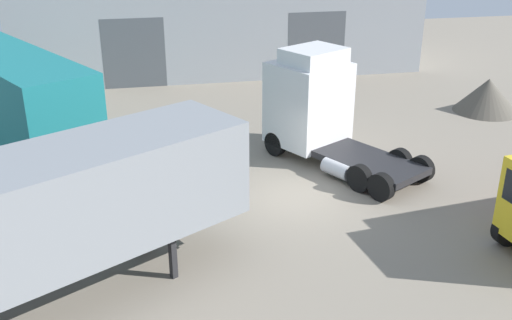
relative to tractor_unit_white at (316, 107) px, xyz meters
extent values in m
plane|color=gray|center=(-1.60, -3.18, -1.94)|extent=(60.00, 60.00, 0.00)
cube|color=#93999E|center=(-1.60, 14.59, 0.93)|extent=(22.23, 7.55, 5.74)
cube|color=#4C5156|center=(-6.49, 10.85, -0.14)|extent=(3.20, 0.08, 3.60)
cube|color=#4C5156|center=(3.29, 10.85, -0.14)|extent=(3.20, 0.08, 3.60)
cube|color=silver|center=(-0.20, 0.38, 0.06)|extent=(3.36, 3.32, 3.08)
cube|color=silver|center=(-0.10, 0.21, 1.88)|extent=(2.65, 2.49, 0.60)
cube|color=black|center=(-0.77, 1.40, 0.68)|extent=(1.87, 1.10, 1.11)
cube|color=#232326|center=(1.31, -2.30, -1.35)|extent=(3.58, 4.25, 0.24)
cylinder|color=#B2B2B7|center=(0.15, -2.27, -1.52)|extent=(1.03, 1.23, 0.56)
cylinder|color=black|center=(-1.45, 0.36, -1.47)|extent=(0.72, 0.96, 0.93)
cylinder|color=black|center=(0.47, 1.44, -1.47)|extent=(0.72, 0.96, 0.93)
cylinder|color=black|center=(0.59, -3.26, -1.47)|extent=(0.72, 0.96, 0.93)
cylinder|color=black|center=(2.50, -2.18, -1.47)|extent=(0.72, 0.96, 0.93)
cylinder|color=black|center=(1.03, -4.04, -1.47)|extent=(0.72, 0.96, 0.93)
cylinder|color=black|center=(2.95, -2.96, -1.47)|extent=(0.72, 0.96, 0.93)
cube|color=gray|center=(-8.61, -7.74, 0.66)|extent=(9.69, 7.01, 2.51)
cube|color=#232326|center=(-8.61, -7.74, -0.71)|extent=(9.32, 6.36, 0.24)
cube|color=#232326|center=(-6.69, -5.72, -1.39)|extent=(0.22, 0.22, 1.11)
cube|color=#232326|center=(-5.89, -7.10, -1.39)|extent=(0.22, 0.22, 1.11)
cylinder|color=black|center=(3.49, -7.35, -1.42)|extent=(1.08, 0.42, 1.05)
cube|color=#197075|center=(-11.33, 2.37, 0.81)|extent=(7.78, 11.09, 2.79)
cube|color=#232326|center=(-11.33, 2.37, -0.71)|extent=(7.13, 10.72, 0.24)
cube|color=#232326|center=(-8.92, -0.25, -1.39)|extent=(0.22, 0.22, 1.11)
cube|color=#232326|center=(-10.31, -1.04, -1.39)|extent=(0.22, 0.22, 1.11)
cylinder|color=black|center=(-12.29, 6.28, -1.46)|extent=(0.73, 0.98, 0.96)
cone|color=#565147|center=(9.32, 3.53, -1.16)|extent=(2.94, 2.94, 1.56)
cylinder|color=black|center=(-4.34, -2.43, -1.50)|extent=(0.58, 0.58, 0.88)
cube|color=black|center=(-4.50, -1.51, -1.92)|extent=(0.40, 0.40, 0.04)
cone|color=orange|center=(-4.50, -1.51, -1.67)|extent=(0.36, 0.36, 0.55)
camera|label=1|loc=(-6.42, -20.31, 6.94)|focal=42.00mm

